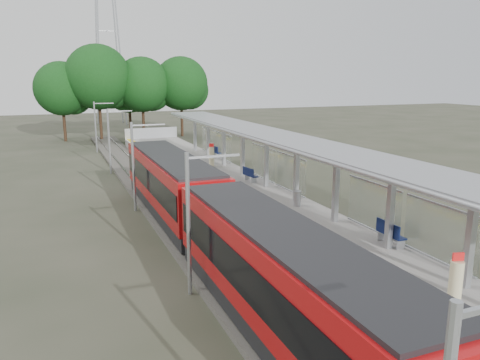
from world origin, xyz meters
The scene contains 16 objects.
ground centered at (0.00, 0.00, 0.00)m, with size 200.00×200.00×0.00m, color #474438.
trackbed centered at (-4.50, 20.00, 0.12)m, with size 3.00×70.00×0.24m, color #59544C.
platform centered at (0.00, 20.00, 0.50)m, with size 6.00×50.00×1.00m, color gray.
tactile_strip centered at (-2.55, 20.00, 1.01)m, with size 0.60×50.00×0.02m, color yellow.
end_fence centered at (0.00, 44.95, 1.60)m, with size 6.00×0.10×1.20m, color #9EA0A5.
train centered at (-4.50, 9.93, 2.05)m, with size 2.74×27.60×3.62m.
canopy centered at (1.61, 16.19, 4.20)m, with size 3.27×38.00×3.66m.
pylon centered at (-1.00, 73.00, 19.00)m, with size 8.00×4.00×38.00m, color #9EA0A5, non-canonical shape.
tree_cluster centered at (-1.64, 53.44, 7.07)m, with size 21.87×11.13×11.90m.
catenary_masts centered at (-6.22, 19.00, 2.91)m, with size 2.08×48.16×5.40m.
bench_near centered at (2.31, 6.30, 1.54)m, with size 0.50×1.52×1.03m.
bench_mid centered at (1.59, 19.77, 1.51)m, with size 0.61×1.45×0.96m.
bench_far centered at (2.61, 29.84, 1.54)m, with size 0.58×1.52×1.02m.
info_pillar_near centered at (0.47, 1.04, 1.79)m, with size 0.41×0.41×1.82m.
info_pillar_far centered at (0.87, 25.70, 1.81)m, with size 0.42×0.42×1.87m.
litter_bin centered at (1.64, 13.17, 1.43)m, with size 0.42×0.42×0.85m, color #9EA0A5.
Camera 1 is at (-10.65, -8.81, 8.05)m, focal length 35.00 mm.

